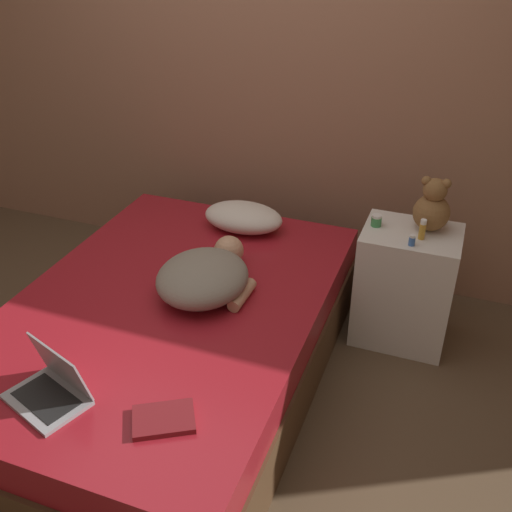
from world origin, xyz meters
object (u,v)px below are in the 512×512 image
object	(u,v)px
bottle_green	(376,220)
teddy_bear	(432,207)
pillow	(243,217)
book	(164,419)
laptop	(52,387)
bottle_amber	(422,230)
person_lying	(206,275)
bottle_blue	(412,240)

from	to	relation	value
bottle_green	teddy_bear	bearing A→B (deg)	12.98
pillow	book	distance (m)	1.49
pillow	laptop	size ratio (longest dim) A/B	1.27
pillow	bottle_amber	xyz separation A→B (m)	(0.98, -0.09, 0.15)
person_lying	teddy_bear	distance (m)	1.18
bottle_blue	book	size ratio (longest dim) A/B	0.21
person_lying	laptop	world-z (taller)	laptop
laptop	teddy_bear	world-z (taller)	teddy_bear
pillow	book	xyz separation A→B (m)	(0.27, -1.47, -0.06)
book	bottle_green	bearing A→B (deg)	71.47
person_lying	laptop	xyz separation A→B (m)	(-0.25, -0.85, -0.04)
person_lying	teddy_bear	bearing A→B (deg)	37.07
bottle_green	book	distance (m)	1.53
person_lying	bottle_amber	world-z (taller)	bottle_amber
person_lying	book	xyz separation A→B (m)	(0.20, -0.81, -0.08)
person_lying	teddy_bear	xyz separation A→B (m)	(0.94, 0.68, 0.21)
teddy_bear	bottle_blue	bearing A→B (deg)	-106.56
pillow	bottle_amber	bearing A→B (deg)	-5.27
bottle_amber	book	xyz separation A→B (m)	(-0.72, -1.38, -0.22)
laptop	teddy_bear	size ratio (longest dim) A/B	1.27
pillow	person_lying	distance (m)	0.66
bottle_green	bottle_blue	distance (m)	0.24
bottle_green	bottle_blue	xyz separation A→B (m)	(0.20, -0.14, -0.00)
laptop	bottle_amber	bearing A→B (deg)	69.99
bottle_amber	book	world-z (taller)	bottle_amber
book	pillow	bearing A→B (deg)	100.31
laptop	book	size ratio (longest dim) A/B	1.32
laptop	pillow	bearing A→B (deg)	102.60
bottle_amber	book	size ratio (longest dim) A/B	0.39
laptop	book	distance (m)	0.45
pillow	person_lying	bearing A→B (deg)	-84.35
teddy_bear	book	size ratio (longest dim) A/B	1.04
person_lying	book	bearing A→B (deg)	-74.83
person_lying	teddy_bear	world-z (taller)	teddy_bear
book	laptop	bearing A→B (deg)	-175.58
pillow	teddy_bear	world-z (taller)	teddy_bear
pillow	teddy_bear	size ratio (longest dim) A/B	1.61
book	teddy_bear	bearing A→B (deg)	63.66
person_lying	bottle_blue	size ratio (longest dim) A/B	11.05
laptop	bottle_green	distance (m)	1.75
teddy_bear	bottle_blue	world-z (taller)	teddy_bear
teddy_bear	bottle_blue	xyz separation A→B (m)	(-0.06, -0.20, -0.10)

